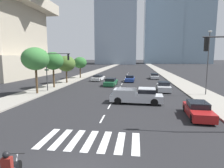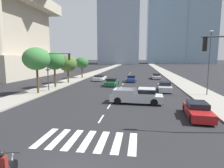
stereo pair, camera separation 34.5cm
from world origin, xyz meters
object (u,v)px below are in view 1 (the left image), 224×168
street_tree_third (66,64)px  street_tree_fourth (80,63)px  street_lamp_east (208,58)px  pickup_truck (139,96)px  sedan_silver_0 (164,87)px  sedan_green_4 (111,82)px  sedan_silver_5 (154,76)px  sedan_red_1 (198,110)px  traffic_signal_far (55,64)px  sedan_white_2 (98,78)px  sedan_blue_3 (130,79)px  street_tree_second (53,61)px  street_tree_nearest (35,59)px

street_tree_third → street_tree_fourth: street_tree_third is taller
street_lamp_east → street_tree_third: street_lamp_east is taller
street_lamp_east → street_tree_fourth: 28.31m
pickup_truck → street_tree_third: 19.70m
sedan_silver_0 → sedan_green_4: size_ratio=1.00×
sedan_silver_5 → sedan_red_1: bearing=3.3°
traffic_signal_far → street_tree_third: traffic_signal_far is taller
sedan_red_1 → street_lamp_east: bearing=161.4°
traffic_signal_far → street_lamp_east: 20.48m
sedan_white_2 → street_lamp_east: street_lamp_east is taller
pickup_truck → street_tree_fourth: (-13.52, 22.80, 2.91)m
sedan_blue_3 → sedan_silver_5: sedan_blue_3 is taller
sedan_red_1 → street_tree_fourth: bearing=-142.0°
sedan_silver_0 → sedan_green_4: bearing=-113.8°
street_tree_second → street_tree_third: street_tree_second is taller
sedan_white_2 → street_tree_fourth: bearing=59.3°
pickup_truck → sedan_silver_0: pickup_truck is taller
sedan_silver_0 → sedan_red_1: 12.22m
traffic_signal_far → street_tree_third: bearing=101.2°
street_lamp_east → street_tree_second: street_lamp_east is taller
sedan_silver_0 → traffic_signal_far: traffic_signal_far is taller
street_lamp_east → sedan_green_4: bearing=152.1°
sedan_red_1 → sedan_green_4: 19.08m
street_tree_nearest → pickup_truck: bearing=-13.4°
street_tree_second → pickup_truck: bearing=-32.0°
sedan_blue_3 → street_tree_second: 15.92m
sedan_green_4 → traffic_signal_far: 10.47m
sedan_blue_3 → traffic_signal_far: traffic_signal_far is taller
sedan_white_2 → sedan_red_1: bearing=-145.1°
street_tree_second → sedan_silver_0: bearing=-1.4°
sedan_blue_3 → street_tree_nearest: 19.67m
sedan_silver_0 → sedan_silver_5: 16.20m
sedan_silver_0 → street_tree_nearest: (-17.22, -4.81, 4.10)m
sedan_red_1 → street_tree_nearest: 20.18m
sedan_green_4 → street_tree_third: size_ratio=0.93×
sedan_silver_5 → street_tree_third: size_ratio=0.85×
street_tree_second → street_tree_fourth: bearing=90.0°
street_tree_second → street_tree_third: size_ratio=1.10×
sedan_white_2 → street_lamp_east: size_ratio=0.57×
pickup_truck → sedan_green_4: pickup_truck is taller
sedan_green_4 → street_tree_nearest: street_tree_nearest is taller
sedan_white_2 → traffic_signal_far: (-3.37, -13.75, 3.44)m
sedan_green_4 → traffic_signal_far: bearing=137.4°
traffic_signal_far → street_tree_second: (-1.71, 3.06, 0.34)m
traffic_signal_far → sedan_red_1: bearing=-29.8°
sedan_blue_3 → sedan_green_4: sedan_green_4 is taller
pickup_truck → sedan_white_2: bearing=117.2°
sedan_white_2 → traffic_signal_far: bearing=171.4°
traffic_signal_far → street_tree_fourth: traffic_signal_far is taller
sedan_white_2 → street_tree_third: 7.87m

